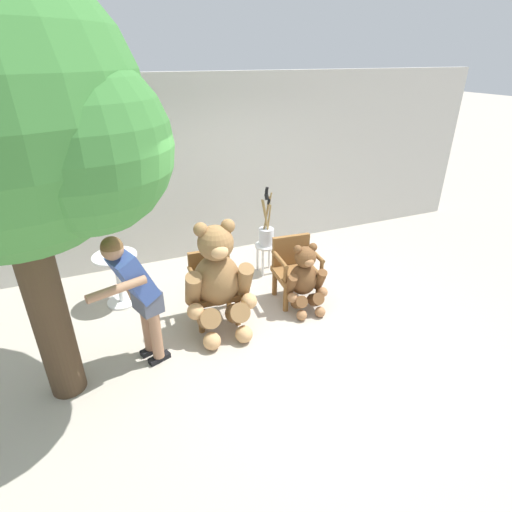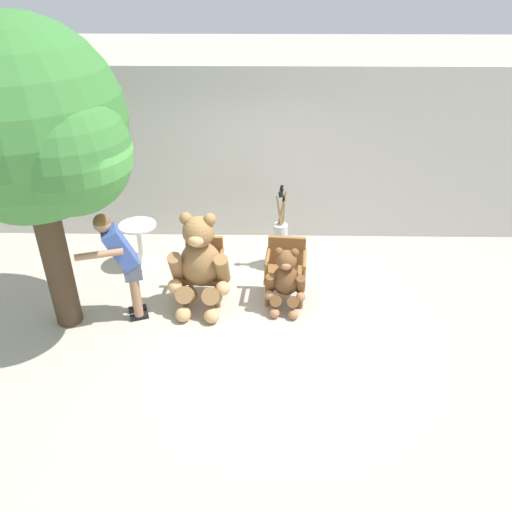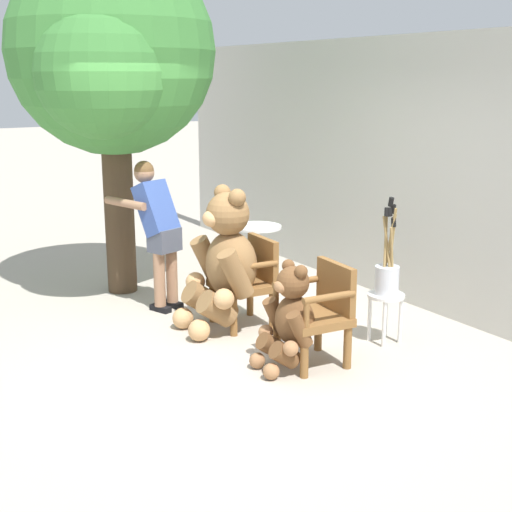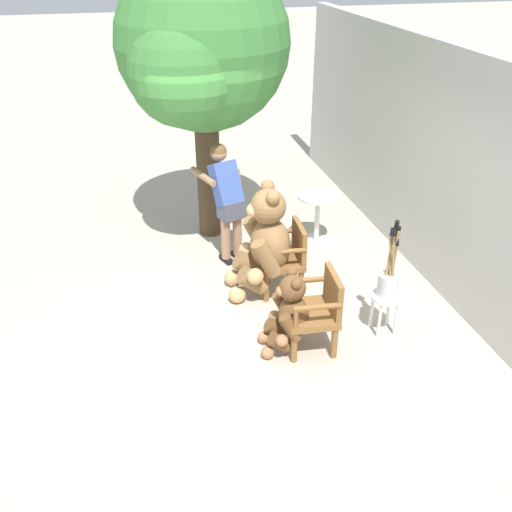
# 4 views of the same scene
# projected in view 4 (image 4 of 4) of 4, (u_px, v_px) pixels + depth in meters

# --- Properties ---
(ground_plane) EXTENTS (60.00, 60.00, 0.00)m
(ground_plane) POSITION_uv_depth(u_px,v_px,m) (255.00, 320.00, 6.48)
(ground_plane) COLOR #B2A899
(back_wall) EXTENTS (10.00, 0.16, 2.80)m
(back_wall) POSITION_uv_depth(u_px,v_px,m) (466.00, 186.00, 6.28)
(back_wall) COLOR beige
(back_wall) RESTS_ON ground
(wooden_chair_left) EXTENTS (0.59, 0.55, 0.86)m
(wooden_chair_left) POSITION_uv_depth(u_px,v_px,m) (285.00, 256.00, 6.83)
(wooden_chair_left) COLOR brown
(wooden_chair_left) RESTS_ON ground
(wooden_chair_right) EXTENTS (0.60, 0.57, 0.86)m
(wooden_chair_right) POSITION_uv_depth(u_px,v_px,m) (316.00, 309.00, 5.87)
(wooden_chair_right) COLOR brown
(wooden_chair_right) RESTS_ON ground
(teddy_bear_large) EXTENTS (0.83, 0.80, 1.39)m
(teddy_bear_large) POSITION_uv_depth(u_px,v_px,m) (264.00, 242.00, 6.68)
(teddy_bear_large) COLOR olive
(teddy_bear_large) RESTS_ON ground
(teddy_bear_small) EXTENTS (0.55, 0.54, 0.92)m
(teddy_bear_small) POSITION_uv_depth(u_px,v_px,m) (289.00, 313.00, 5.82)
(teddy_bear_small) COLOR brown
(teddy_bear_small) RESTS_ON ground
(person_visitor) EXTENTS (0.71, 0.65, 1.54)m
(person_visitor) POSITION_uv_depth(u_px,v_px,m) (226.00, 194.00, 7.30)
(person_visitor) COLOR black
(person_visitor) RESTS_ON ground
(white_stool) EXTENTS (0.34, 0.34, 0.46)m
(white_stool) POSITION_uv_depth(u_px,v_px,m) (385.00, 304.00, 6.14)
(white_stool) COLOR white
(white_stool) RESTS_ON ground
(brush_bucket) EXTENTS (0.22, 0.22, 0.89)m
(brush_bucket) POSITION_uv_depth(u_px,v_px,m) (389.00, 280.00, 5.99)
(brush_bucket) COLOR silver
(brush_bucket) RESTS_ON white_stool
(round_side_table) EXTENTS (0.56, 0.56, 0.72)m
(round_side_table) POSITION_uv_depth(u_px,v_px,m) (317.00, 213.00, 7.90)
(round_side_table) COLOR white
(round_side_table) RESTS_ON ground
(patio_tree) EXTENTS (2.31, 2.20, 3.74)m
(patio_tree) POSITION_uv_depth(u_px,v_px,m) (200.00, 50.00, 7.03)
(patio_tree) COLOR #473523
(patio_tree) RESTS_ON ground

